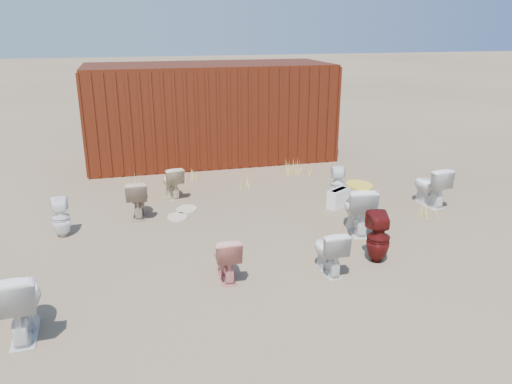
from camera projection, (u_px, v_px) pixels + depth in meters
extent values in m
plane|color=brown|center=(265.00, 234.00, 8.29)|extent=(100.00, 100.00, 0.00)
cube|color=#541C0E|center=(210.00, 112.00, 12.67)|extent=(6.00, 2.40, 2.40)
imported|color=white|center=(19.00, 302.00, 5.48)|extent=(0.51, 0.84, 0.84)
imported|color=pink|center=(226.00, 257.00, 6.76)|extent=(0.37, 0.64, 0.64)
imported|color=white|center=(329.00, 251.00, 6.93)|extent=(0.38, 0.65, 0.66)
imported|color=#540F0E|center=(378.00, 238.00, 7.23)|extent=(0.39, 0.40, 0.76)
imported|color=white|center=(430.00, 186.00, 9.51)|extent=(0.51, 0.80, 0.78)
imported|color=white|center=(61.00, 218.00, 8.12)|extent=(0.32, 0.33, 0.66)
imported|color=#C1A88D|center=(138.00, 198.00, 8.97)|extent=(0.45, 0.72, 0.70)
imported|color=beige|center=(172.00, 182.00, 9.98)|extent=(0.47, 0.69, 0.65)
imported|color=white|center=(358.00, 209.00, 8.26)|extent=(0.60, 0.87, 0.82)
imported|color=white|center=(338.00, 184.00, 9.81)|extent=(0.39, 0.40, 0.67)
ellipsoid|color=yellow|center=(359.00, 185.00, 8.13)|extent=(0.41, 0.52, 0.02)
cube|color=white|center=(338.00, 198.00, 9.50)|extent=(0.53, 0.44, 0.35)
ellipsoid|color=beige|center=(186.00, 209.00, 9.38)|extent=(0.52, 0.59, 0.02)
ellipsoid|color=beige|center=(177.00, 217.00, 9.00)|extent=(0.37, 0.47, 0.02)
cone|color=#CAC051|center=(131.00, 183.00, 10.44)|extent=(0.36, 0.36, 0.31)
cone|color=#CAC051|center=(247.00, 182.00, 10.62)|extent=(0.32, 0.32, 0.25)
cone|color=#CAC051|center=(306.00, 167.00, 11.63)|extent=(0.36, 0.36, 0.31)
cone|color=#CAC051|center=(191.00, 176.00, 11.09)|extent=(0.30, 0.30, 0.22)
cone|color=#CAC051|center=(290.00, 167.00, 11.61)|extent=(0.34, 0.34, 0.30)
cone|color=#CAC051|center=(426.00, 211.00, 8.99)|extent=(0.28, 0.28, 0.25)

